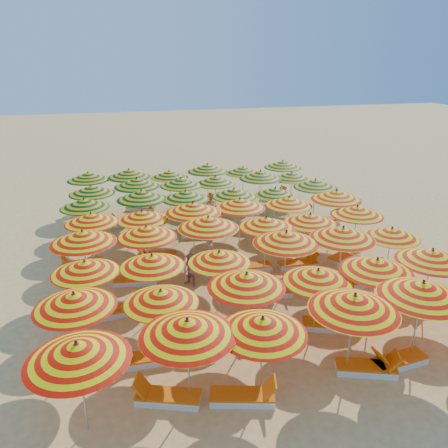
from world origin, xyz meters
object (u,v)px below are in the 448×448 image
Objects in this scene: umbrella_16 at (343,233)px; lounger_6 at (329,325)px; umbrella_25 at (142,215)px; umbrella_30 at (84,203)px; umbrella_0 at (77,352)px; umbrella_45 at (208,168)px; umbrella_33 at (234,193)px; umbrella_11 at (432,256)px; umbrella_14 at (219,257)px; lounger_28 at (234,202)px; umbrella_41 at (292,176)px; lounger_10 at (352,283)px; lounger_2 at (368,368)px; lounger_4 at (145,359)px; umbrella_29 at (336,195)px; umbrella_43 at (129,173)px; umbrella_15 at (286,238)px; umbrella_2 at (263,326)px; lounger_0 at (167,397)px; umbrella_46 at (243,170)px; umbrella_7 at (161,297)px; lounger_19 at (199,234)px; lounger_21 at (86,226)px; lounger_20 at (325,220)px; umbrella_9 at (318,276)px; umbrella_32 at (186,195)px; umbrella_24 at (91,218)px; umbrella_40 at (260,175)px; lounger_14 at (250,267)px; lounger_24 at (250,211)px; lounger_26 at (142,208)px; beachgoer_b at (190,270)px; lounger_13 at (220,269)px; umbrella_38 at (181,182)px; umbrella_21 at (266,223)px; lounger_1 at (244,397)px; lounger_15 at (299,264)px; umbrella_20 at (208,222)px; lounger_17 at (82,264)px; umbrella_22 at (310,219)px; umbrella_3 at (354,303)px; umbrella_44 at (169,174)px; umbrella_13 at (152,261)px; lounger_9 at (271,291)px; umbrella_31 at (142,195)px; lounger_23 at (206,216)px; umbrella_34 at (275,191)px; lounger_29 at (274,196)px; beachgoer_a at (209,254)px; lounger_12 at (137,280)px; umbrella_6 at (74,300)px; umbrella_47 at (283,164)px; umbrella_10 at (377,265)px; umbrella_8 at (247,280)px; lounger_16 at (345,256)px; lounger_3 at (398,361)px; umbrella_37 at (137,183)px; umbrella_4 at (422,290)px; lounger_11 at (371,275)px; umbrella_27 at (240,203)px; lounger_27 at (201,204)px; lounger_8 at (106,313)px.

umbrella_16 is 3.69m from lounger_6.
umbrella_30 reaches higher than umbrella_25.
umbrella_0 is 1.03× the size of umbrella_45.
umbrella_11 is at bearing -64.94° from umbrella_33.
umbrella_14 is 12.26m from lounger_28.
umbrella_41 reaches higher than lounger_10.
lounger_2 is 6.51m from lounger_4.
umbrella_43 is (-9.33, 7.09, -0.03)m from umbrella_29.
umbrella_15 is 3.47m from lounger_6.
umbrella_2 reaches higher than lounger_0.
umbrella_46 reaches higher than lounger_6.
umbrella_30 reaches higher than umbrella_7.
lounger_21 is (-5.58, 2.62, 0.00)m from lounger_19.
umbrella_14 reaches higher than lounger_20.
umbrella_9 is 9.60m from umbrella_32.
umbrella_40 reaches higher than umbrella_24.
lounger_6 is 1.03× the size of lounger_14.
lounger_24 is at bearing -95.73° from lounger_0.
beachgoer_b is (1.01, -9.87, 0.53)m from lounger_26.
umbrella_38 is at bearing -95.71° from lounger_13.
umbrella_21 is 7.60m from lounger_24.
lounger_15 is at bearing 72.03° from lounger_1.
lounger_17 is (-5.16, 2.11, -2.18)m from umbrella_20.
umbrella_22 reaches higher than lounger_10.
umbrella_44 is (-2.59, 16.19, -0.25)m from umbrella_3.
umbrella_13 is 4.88m from lounger_9.
umbrella_31 reaches higher than lounger_23.
umbrella_24 is at bearing -167.45° from umbrella_34.
umbrella_13 is at bearing -179.49° from lounger_10.
beachgoer_a is at bearing -140.72° from lounger_29.
umbrella_9 is at bearing -79.69° from umbrella_44.
lounger_14 is at bearing 7.32° from lounger_12.
umbrella_46 is (9.28, 13.57, -0.09)m from umbrella_6.
umbrella_47 is at bearing 49.08° from umbrella_6.
umbrella_10 is 1.52× the size of lounger_15.
umbrella_8 is 1.44× the size of lounger_16.
lounger_28 is at bearing -94.19° from lounger_3.
umbrella_40 is 2.21m from lounger_24.
umbrella_0 is 14.11m from lounger_21.
lounger_4 is 0.97× the size of lounger_12.
umbrella_14 is at bearing -78.34° from umbrella_37.
umbrella_4 reaches higher than lounger_24.
umbrella_8 is 1.46× the size of lounger_19.
umbrella_16 is at bearing 179.30° from lounger_11.
umbrella_22 is at bearing -92.53° from umbrella_34.
umbrella_4 reaches higher than umbrella_9.
umbrella_13 is 6.59m from umbrella_27.
lounger_8 is at bearing -135.06° from lounger_27.
umbrella_11 is at bearing -47.17° from umbrella_21.
umbrella_6 is 3.67m from lounger_0.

